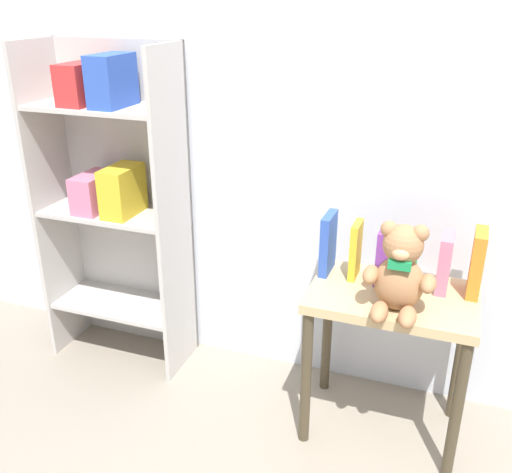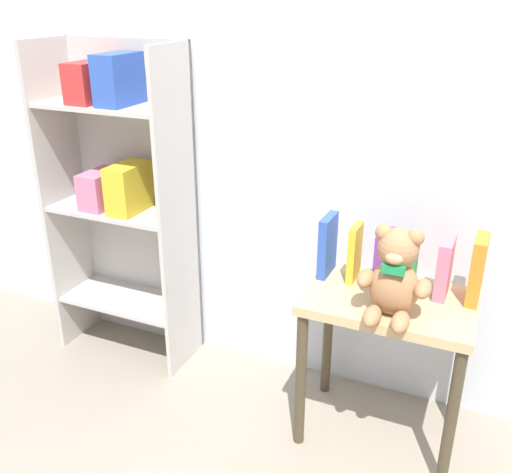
{
  "view_description": "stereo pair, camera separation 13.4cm",
  "coord_description": "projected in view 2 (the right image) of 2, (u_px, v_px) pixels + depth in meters",
  "views": [
    {
      "loc": [
        0.49,
        -0.61,
        1.59
      ],
      "look_at": [
        -0.2,
        1.28,
        0.72
      ],
      "focal_mm": 40.0,
      "sensor_mm": 36.0,
      "label": 1
    },
    {
      "loc": [
        0.61,
        -0.56,
        1.59
      ],
      "look_at": [
        -0.2,
        1.28,
        0.72
      ],
      "focal_mm": 40.0,
      "sensor_mm": 36.0,
      "label": 2
    }
  ],
  "objects": [
    {
      "name": "bookshelf_side",
      "position": [
        122.0,
        186.0,
        2.5
      ],
      "size": [
        0.62,
        0.3,
        1.42
      ],
      "color": "#BCB7B2",
      "rests_on": "ground_plane"
    },
    {
      "name": "book_standing_orange",
      "position": [
        477.0,
        270.0,
        1.94
      ],
      "size": [
        0.05,
        0.14,
        0.24
      ],
      "primitive_type": "cube",
      "rotation": [
        0.0,
        0.0,
        -0.02
      ],
      "color": "orange",
      "rests_on": "display_table"
    },
    {
      "name": "book_standing_pink",
      "position": [
        444.0,
        268.0,
        1.98
      ],
      "size": [
        0.04,
        0.14,
        0.21
      ],
      "primitive_type": "cube",
      "rotation": [
        0.0,
        0.0,
        -0.02
      ],
      "color": "#D17093",
      "rests_on": "display_table"
    },
    {
      "name": "wall_back",
      "position": [
        334.0,
        90.0,
        2.13
      ],
      "size": [
        4.8,
        0.06,
        2.5
      ],
      "color": "silver",
      "rests_on": "ground_plane"
    },
    {
      "name": "book_standing_green",
      "position": [
        413.0,
        264.0,
        2.02
      ],
      "size": [
        0.03,
        0.11,
        0.2
      ],
      "primitive_type": "cube",
      "rotation": [
        0.0,
        0.0,
        0.04
      ],
      "color": "#33934C",
      "rests_on": "display_table"
    },
    {
      "name": "book_standing_purple",
      "position": [
        383.0,
        259.0,
        2.05
      ],
      "size": [
        0.05,
        0.13,
        0.21
      ],
      "primitive_type": "cube",
      "rotation": [
        0.0,
        0.0,
        -0.03
      ],
      "color": "purple",
      "rests_on": "display_table"
    },
    {
      "name": "display_table",
      "position": [
        388.0,
        324.0,
        2.04
      ],
      "size": [
        0.59,
        0.39,
        0.6
      ],
      "color": "tan",
      "rests_on": "ground_plane"
    },
    {
      "name": "book_standing_blue",
      "position": [
        328.0,
        245.0,
        2.13
      ],
      "size": [
        0.04,
        0.14,
        0.23
      ],
      "primitive_type": "cube",
      "rotation": [
        0.0,
        0.0,
        -0.02
      ],
      "color": "#2D51B7",
      "rests_on": "display_table"
    },
    {
      "name": "book_standing_yellow",
      "position": [
        355.0,
        253.0,
        2.09
      ],
      "size": [
        0.03,
        0.11,
        0.22
      ],
      "primitive_type": "cube",
      "rotation": [
        0.0,
        0.0,
        -0.02
      ],
      "color": "gold",
      "rests_on": "display_table"
    },
    {
      "name": "teddy_bear",
      "position": [
        395.0,
        277.0,
        1.84
      ],
      "size": [
        0.24,
        0.22,
        0.31
      ],
      "color": "#A8754C",
      "rests_on": "display_table"
    }
  ]
}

